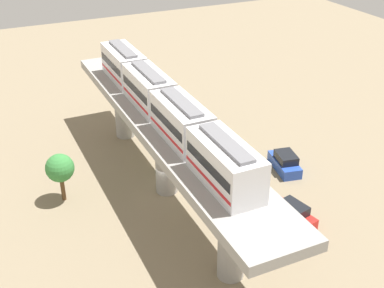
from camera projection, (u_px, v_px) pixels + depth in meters
The scene contains 8 objects.
ground_plane at pixel (167, 191), 44.69m from camera, with size 120.00×120.00×0.00m, color #84755B.
viaduct at pixel (165, 137), 42.09m from camera, with size 5.20×35.80×6.85m.
train at pixel (164, 104), 40.73m from camera, with size 2.64×27.45×3.24m.
parked_car_black at pixel (190, 116), 56.47m from camera, with size 1.85×4.22×1.76m.
parked_car_blue at pixel (285, 163), 47.51m from camera, with size 2.58×4.47×1.76m.
parked_car_red at pixel (291, 214), 40.39m from camera, with size 2.62×4.48×1.76m.
tree_near_viaduct at pixel (199, 132), 47.36m from camera, with size 3.92×3.92×5.29m.
tree_mid_lot at pixel (60, 168), 42.00m from camera, with size 2.42×2.42×4.40m.
Camera 1 is at (13.71, 34.65, 25.12)m, focal length 47.00 mm.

